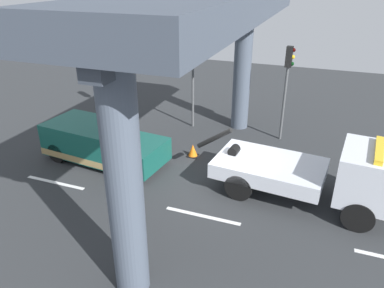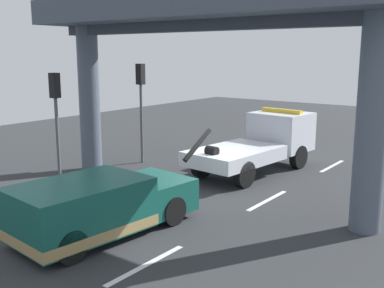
% 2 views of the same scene
% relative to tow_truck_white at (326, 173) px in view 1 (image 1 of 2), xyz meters
% --- Properties ---
extents(ground_plane, '(60.00, 40.00, 0.10)m').
position_rel_tow_truck_white_xyz_m(ground_plane, '(-3.65, 0.08, -1.25)').
color(ground_plane, '#2D3033').
extents(lane_stripe_west, '(2.60, 0.16, 0.01)m').
position_rel_tow_truck_white_xyz_m(lane_stripe_west, '(-9.65, -2.19, -1.20)').
color(lane_stripe_west, silver).
rests_on(lane_stripe_west, ground).
extents(lane_stripe_mid, '(2.60, 0.16, 0.01)m').
position_rel_tow_truck_white_xyz_m(lane_stripe_mid, '(-3.65, -2.19, -1.20)').
color(lane_stripe_mid, silver).
rests_on(lane_stripe_mid, ground).
extents(tow_truck_white, '(7.34, 2.97, 2.46)m').
position_rel_tow_truck_white_xyz_m(tow_truck_white, '(0.00, 0.00, 0.00)').
color(tow_truck_white, silver).
rests_on(tow_truck_white, ground).
extents(towed_van_green, '(5.38, 2.67, 1.58)m').
position_rel_tow_truck_white_xyz_m(towed_van_green, '(-9.04, 0.08, -0.42)').
color(towed_van_green, '#145147').
rests_on(towed_van_green, ground).
extents(overpass_structure, '(3.60, 13.33, 6.82)m').
position_rel_tow_truck_white_xyz_m(overpass_structure, '(-4.38, 0.08, 4.60)').
color(overpass_structure, '#4C5666').
rests_on(overpass_structure, ground).
extents(traffic_light_near, '(0.39, 0.32, 4.26)m').
position_rel_tow_truck_white_xyz_m(traffic_light_near, '(-10.63, 4.93, 1.90)').
color(traffic_light_near, '#515456').
rests_on(traffic_light_near, ground).
extents(traffic_light_far, '(0.39, 0.32, 4.17)m').
position_rel_tow_truck_white_xyz_m(traffic_light_far, '(-6.63, 4.93, 1.84)').
color(traffic_light_far, '#515456').
rests_on(traffic_light_far, ground).
extents(traffic_light_mid, '(0.39, 0.32, 4.41)m').
position_rel_tow_truck_white_xyz_m(traffic_light_mid, '(-2.13, 4.93, 2.01)').
color(traffic_light_mid, '#515456').
rests_on(traffic_light_mid, ground).
extents(traffic_cone_orange, '(0.46, 0.46, 0.55)m').
position_rel_tow_truck_white_xyz_m(traffic_cone_orange, '(-5.47, 1.76, -0.94)').
color(traffic_cone_orange, orange).
rests_on(traffic_cone_orange, ground).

